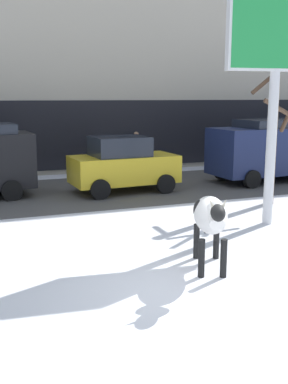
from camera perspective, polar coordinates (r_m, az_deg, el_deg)
ground_plane at (r=7.74m, az=3.87°, el=-12.43°), size 120.00×120.00×0.00m
road_strip at (r=15.68m, az=-9.34°, el=-0.10°), size 60.00×5.60×0.01m
building_facade at (r=22.36m, az=-13.65°, el=19.90°), size 44.00×6.10×13.00m
cow_holstein at (r=8.59m, az=8.08°, el=-2.99°), size 1.09×1.91×1.54m
billboard at (r=11.83m, az=16.00°, el=16.85°), size 2.53×0.47×5.56m
car_yellow_hatchback at (r=15.56m, az=-2.61°, el=3.41°), size 3.59×2.09×1.86m
car_navy_van at (r=18.21m, az=15.30°, el=5.21°), size 4.70×2.33×2.32m
pedestrian_near_billboard at (r=19.35m, az=-0.96°, el=4.90°), size 0.36×0.24×1.73m
bare_tree_right_lot at (r=14.09m, az=15.75°, el=7.25°), size 1.57×1.51×4.12m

